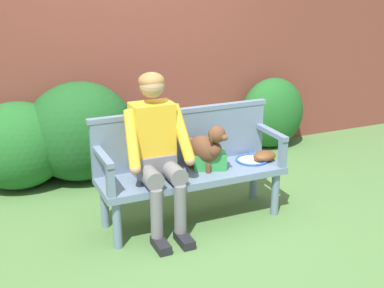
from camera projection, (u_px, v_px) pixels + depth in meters
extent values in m
plane|color=#4C753D|center=(192.00, 220.00, 4.57)|extent=(40.00, 40.00, 0.00)
cube|color=brown|center=(127.00, 38.00, 5.61)|extent=(8.00, 0.30, 2.74)
ellipsoid|color=#194C1E|center=(80.00, 132.00, 5.29)|extent=(1.11, 0.93, 1.02)
ellipsoid|color=#1E5B23|center=(272.00, 113.00, 6.26)|extent=(0.80, 0.54, 0.86)
ellipsoid|color=#1E5B23|center=(18.00, 146.00, 5.11)|extent=(0.99, 0.80, 0.88)
cube|color=slate|center=(192.00, 175.00, 4.43)|extent=(1.61, 0.50, 0.06)
cylinder|color=slate|center=(117.00, 225.00, 4.06)|extent=(0.07, 0.07, 0.40)
cylinder|color=slate|center=(275.00, 194.00, 4.61)|extent=(0.07, 0.07, 0.40)
cylinder|color=slate|center=(105.00, 205.00, 4.39)|extent=(0.07, 0.07, 0.40)
cylinder|color=slate|center=(253.00, 178.00, 4.94)|extent=(0.07, 0.07, 0.40)
cube|color=slate|center=(182.00, 139.00, 4.53)|extent=(1.61, 0.05, 0.46)
cube|color=slate|center=(182.00, 111.00, 4.45)|extent=(1.65, 0.06, 0.04)
cube|color=slate|center=(110.00, 182.00, 3.90)|extent=(0.06, 0.06, 0.24)
cube|color=slate|center=(102.00, 156.00, 4.04)|extent=(0.06, 0.50, 0.04)
cube|color=slate|center=(283.00, 154.00, 4.48)|extent=(0.06, 0.06, 0.24)
cube|color=slate|center=(270.00, 132.00, 4.62)|extent=(0.06, 0.50, 0.04)
cube|color=black|center=(161.00, 245.00, 4.09)|extent=(0.10, 0.24, 0.07)
cylinder|color=slate|center=(157.00, 214.00, 4.08)|extent=(0.10, 0.10, 0.41)
cylinder|color=slate|center=(149.00, 175.00, 4.13)|extent=(0.15, 0.32, 0.15)
cube|color=black|center=(184.00, 240.00, 4.17)|extent=(0.10, 0.24, 0.07)
cylinder|color=slate|center=(180.00, 209.00, 4.16)|extent=(0.10, 0.10, 0.41)
cylinder|color=slate|center=(172.00, 172.00, 4.21)|extent=(0.15, 0.32, 0.15)
cube|color=slate|center=(154.00, 164.00, 4.30)|extent=(0.32, 0.24, 0.20)
cube|color=gold|center=(152.00, 134.00, 4.24)|extent=(0.34, 0.22, 0.52)
cylinder|color=gold|center=(132.00, 139.00, 4.04)|extent=(0.14, 0.33, 0.45)
sphere|color=tan|center=(135.00, 169.00, 4.00)|extent=(0.09, 0.09, 0.09)
cylinder|color=gold|center=(182.00, 133.00, 4.20)|extent=(0.14, 0.33, 0.45)
sphere|color=tan|center=(190.00, 160.00, 4.17)|extent=(0.09, 0.09, 0.09)
sphere|color=tan|center=(152.00, 85.00, 4.08)|extent=(0.20, 0.20, 0.20)
ellipsoid|color=olive|center=(151.00, 81.00, 4.08)|extent=(0.21, 0.21, 0.14)
cylinder|color=brown|center=(208.00, 169.00, 4.38)|extent=(0.04, 0.04, 0.08)
cylinder|color=brown|center=(216.00, 165.00, 4.46)|extent=(0.04, 0.04, 0.08)
cylinder|color=brown|center=(192.00, 164.00, 4.48)|extent=(0.04, 0.04, 0.08)
cylinder|color=brown|center=(199.00, 160.00, 4.56)|extent=(0.04, 0.04, 0.08)
ellipsoid|color=brown|center=(204.00, 149.00, 4.43)|extent=(0.31, 0.35, 0.23)
sphere|color=brown|center=(214.00, 150.00, 4.36)|extent=(0.14, 0.14, 0.14)
sphere|color=brown|center=(217.00, 134.00, 4.30)|extent=(0.15, 0.15, 0.15)
ellipsoid|color=brown|center=(223.00, 137.00, 4.26)|extent=(0.09, 0.11, 0.05)
ellipsoid|color=brown|center=(212.00, 137.00, 4.26)|extent=(0.05, 0.05, 0.11)
ellipsoid|color=brown|center=(220.00, 133.00, 4.35)|extent=(0.05, 0.05, 0.11)
sphere|color=brown|center=(191.00, 141.00, 4.49)|extent=(0.07, 0.07, 0.07)
torus|color=blue|center=(252.00, 160.00, 4.66)|extent=(0.39, 0.39, 0.02)
cylinder|color=silver|center=(252.00, 160.00, 4.66)|extent=(0.25, 0.25, 0.00)
cube|color=blue|center=(251.00, 153.00, 4.82)|extent=(0.06, 0.08, 0.02)
cylinder|color=black|center=(250.00, 148.00, 4.95)|extent=(0.13, 0.21, 0.03)
ellipsoid|color=brown|center=(264.00, 156.00, 4.65)|extent=(0.25, 0.21, 0.09)
cube|color=#2D8E42|center=(209.00, 160.00, 4.48)|extent=(0.33, 0.28, 0.14)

